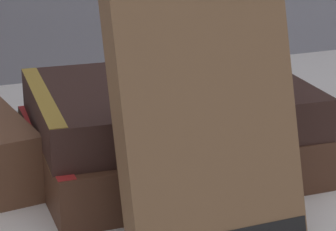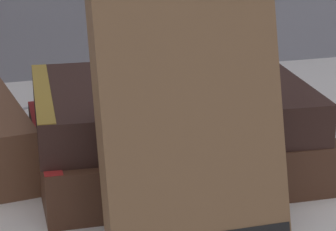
{
  "view_description": "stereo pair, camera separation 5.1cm",
  "coord_description": "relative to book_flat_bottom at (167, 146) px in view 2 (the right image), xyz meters",
  "views": [
    {
      "loc": [
        -0.2,
        -0.43,
        0.22
      ],
      "look_at": [
        -0.02,
        0.03,
        0.05
      ],
      "focal_mm": 75.0,
      "sensor_mm": 36.0,
      "label": 1
    },
    {
      "loc": [
        -0.15,
        -0.45,
        0.22
      ],
      "look_at": [
        -0.02,
        0.03,
        0.05
      ],
      "focal_mm": 75.0,
      "sensor_mm": 36.0,
      "label": 2
    }
  ],
  "objects": [
    {
      "name": "ground_plane",
      "position": [
        0.01,
        -0.04,
        -0.02
      ],
      "size": [
        3.0,
        3.0,
        0.0
      ],
      "primitive_type": "plane",
      "color": "silver"
    },
    {
      "name": "reading_glasses",
      "position": [
        -0.06,
        0.16,
        -0.02
      ],
      "size": [
        0.09,
        0.05,
        0.0
      ],
      "rotation": [
        0.0,
        0.0,
        -0.07
      ],
      "color": "#ADADB2",
      "rests_on": "ground_plane"
    },
    {
      "name": "pocket_watch",
      "position": [
        0.03,
        -0.02,
        0.05
      ],
      "size": [
        0.05,
        0.05,
        0.01
      ],
      "color": "silver",
      "rests_on": "book_flat_top"
    },
    {
      "name": "book_flat_bottom",
      "position": [
        0.0,
        0.0,
        0.0
      ],
      "size": [
        0.22,
        0.17,
        0.04
      ],
      "rotation": [
        0.0,
        0.0,
        -0.03
      ],
      "color": "#4C2D1E",
      "rests_on": "ground_plane"
    },
    {
      "name": "book_flat_top",
      "position": [
        -0.0,
        0.0,
        0.04
      ],
      "size": [
        0.21,
        0.17,
        0.03
      ],
      "rotation": [
        0.0,
        0.0,
        -0.07
      ],
      "color": "#331E19",
      "rests_on": "book_flat_bottom"
    },
    {
      "name": "book_leaning_front",
      "position": [
        -0.02,
        -0.11,
        0.06
      ],
      "size": [
        0.11,
        0.07,
        0.17
      ],
      "rotation": [
        -0.29,
        0.0,
        0.0
      ],
      "color": "brown",
      "rests_on": "ground_plane"
    }
  ]
}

